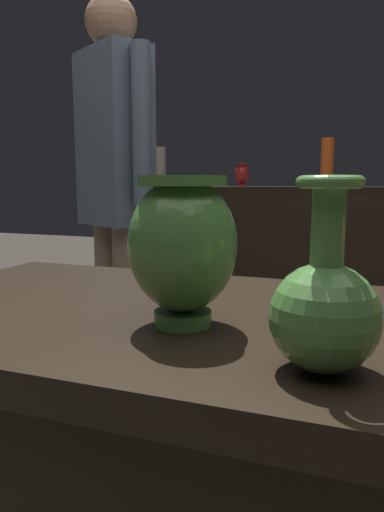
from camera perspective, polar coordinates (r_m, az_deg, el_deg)
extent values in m
cube|color=black|center=(0.82, 1.05, -8.29)|extent=(1.20, 0.64, 0.05)
cube|color=black|center=(3.00, 15.29, -1.95)|extent=(2.60, 0.40, 0.95)
cube|color=black|center=(2.95, 15.68, 7.55)|extent=(2.60, 0.40, 0.04)
cylinder|color=#477A38|center=(0.73, -1.17, -7.33)|extent=(0.09, 0.09, 0.02)
ellipsoid|color=#477A38|center=(0.71, -1.20, 1.32)|extent=(0.16, 0.16, 0.20)
cylinder|color=#477A38|center=(0.70, -1.22, 8.93)|extent=(0.13, 0.13, 0.01)
sphere|color=#477A38|center=(0.57, 15.44, -7.09)|extent=(0.13, 0.13, 0.13)
cylinder|color=#477A38|center=(0.55, 15.87, 3.27)|extent=(0.04, 0.04, 0.10)
torus|color=#477A38|center=(0.55, 16.09, 8.43)|extent=(0.07, 0.07, 0.01)
cone|color=#E55B1E|center=(2.92, 15.65, 8.12)|extent=(0.09, 0.09, 0.02)
cylinder|color=#E55B1E|center=(2.92, 15.76, 10.84)|extent=(0.07, 0.07, 0.26)
cylinder|color=red|center=(3.07, 5.93, 8.35)|extent=(0.05, 0.05, 0.01)
ellipsoid|color=red|center=(3.07, 5.95, 9.66)|extent=(0.09, 0.09, 0.13)
cylinder|color=red|center=(3.07, 5.97, 10.78)|extent=(0.07, 0.07, 0.01)
cone|color=gray|center=(3.15, -3.77, 8.44)|extent=(0.08, 0.08, 0.02)
cylinder|color=gray|center=(3.16, -3.79, 10.70)|extent=(0.07, 0.07, 0.23)
cylinder|color=#846B56|center=(1.97, -7.62, -8.78)|extent=(0.11, 0.11, 0.85)
cylinder|color=#846B56|center=(2.10, -9.76, -7.76)|extent=(0.11, 0.11, 0.85)
cube|color=slate|center=(1.95, -9.25, 13.55)|extent=(0.37, 0.32, 0.67)
sphere|color=#9E7051|center=(2.04, -9.58, 25.79)|extent=(0.20, 0.20, 0.20)
cylinder|color=slate|center=(1.79, -6.00, 15.15)|extent=(0.07, 0.07, 0.57)
cylinder|color=slate|center=(2.13, -12.00, 13.96)|extent=(0.07, 0.07, 0.57)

